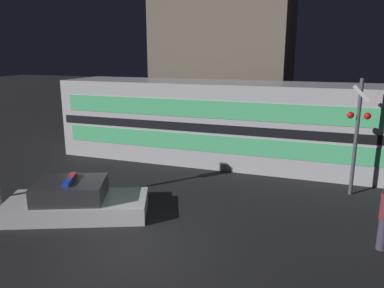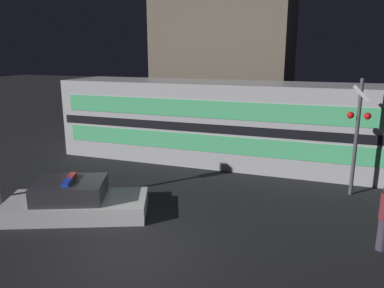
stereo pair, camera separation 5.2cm
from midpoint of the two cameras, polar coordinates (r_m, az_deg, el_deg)
name	(u,v)px [view 2 (the right image)]	position (r m, az deg, el deg)	size (l,w,h in m)	color
ground_plane	(132,253)	(10.12, -9.04, -16.10)	(120.00, 120.00, 0.00)	black
train	(274,126)	(16.96, 12.45, 2.75)	(20.04, 3.16, 3.69)	silver
police_car	(75,201)	(12.44, -17.26, -8.35)	(4.71, 3.39, 1.25)	silver
crossing_signal_near	(357,131)	(14.17, 23.94, 1.79)	(0.78, 0.33, 4.16)	#4C4C51
building_left	(227,49)	(24.83, 5.48, 14.18)	(8.00, 6.74, 10.37)	#726656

